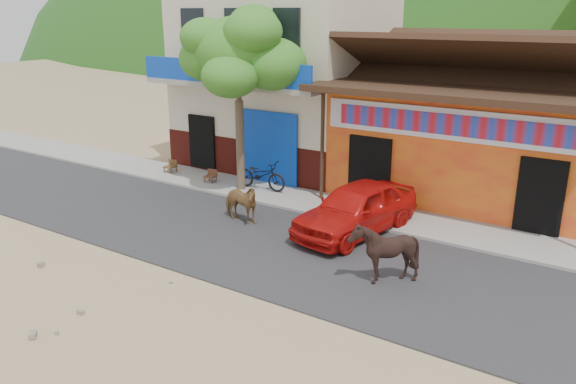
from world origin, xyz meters
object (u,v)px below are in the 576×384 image
tree (239,101)px  cow_dark (384,252)px  cafe_chair_right (170,161)px  cafe_chair_left (210,171)px  cow_tan (240,203)px  red_car (356,208)px  scooter (261,175)px

tree → cow_dark: bearing=-28.2°
cafe_chair_right → cow_dark: bearing=-23.4°
cow_dark → cafe_chair_left: 9.02m
cafe_chair_left → cow_dark: bearing=-32.9°
cow_tan → cow_dark: (5.04, -1.28, 0.14)m
cow_tan → cafe_chair_right: (-5.28, 2.56, -0.08)m
red_car → scooter: (-4.37, 1.62, -0.13)m
scooter → red_car: bearing=-113.7°
tree → cow_tan: tree is taller
cafe_chair_left → cafe_chair_right: 2.10m
tree → cafe_chair_right: tree is taller
tree → cow_dark: 8.09m
cow_tan → cafe_chair_left: 4.00m
tree → cafe_chair_left: bearing=178.6°
red_car → scooter: red_car is taller
tree → red_car: 5.66m
cow_dark → red_car: cow_dark is taller
cafe_chair_right → cow_tan: bearing=-28.8°
cow_dark → cafe_chair_right: cow_dark is taller
cow_tan → scooter: cow_tan is taller
tree → red_car: tree is taller
cow_dark → cafe_chair_left: size_ratio=1.81×
red_car → scooter: size_ratio=2.19×
scooter → cafe_chair_left: 2.02m
scooter → cafe_chair_right: bearing=88.5°
red_car → cafe_chair_right: red_car is taller
cow_tan → cafe_chair_right: cow_tan is taller
cow_tan → tree: bearing=42.0°
scooter → cafe_chair_right: scooter is taller
tree → cow_tan: 3.88m
scooter → cafe_chair_right: 4.10m
red_car → cafe_chair_left: 6.52m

